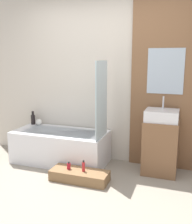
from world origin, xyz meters
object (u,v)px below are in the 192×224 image
at_px(bathtub, 61,146).
at_px(bottle_soap_primary, 69,166).
at_px(wooden_step_bench, 80,176).
at_px(bottle_soap_secondary, 83,166).
at_px(vase_tall_dark, 33,119).
at_px(vase_round_light, 39,122).
at_px(sink, 162,115).

height_order(bathtub, bottle_soap_primary, bathtub).
distance_m(wooden_step_bench, bottle_soap_secondary, 0.15).
xyz_separation_m(bathtub, vase_tall_dark, (-0.64, 0.25, 0.34)).
bearing_deg(bottle_soap_secondary, bottle_soap_primary, 180.00).
distance_m(wooden_step_bench, vase_tall_dark, 1.49).
bearing_deg(vase_round_light, bottle_soap_primary, -39.70).
distance_m(bathtub, sink, 1.62).
distance_m(wooden_step_bench, sink, 1.38).
bearing_deg(bottle_soap_secondary, sink, 33.94).
height_order(sink, bottle_soap_primary, sink).
relative_size(sink, vase_round_light, 4.31).
distance_m(sink, bottle_soap_primary, 1.44).
bearing_deg(bottle_soap_secondary, vase_tall_dark, 148.22).
height_order(bathtub, wooden_step_bench, bathtub).
bearing_deg(bathtub, vase_round_light, 155.64).
distance_m(vase_tall_dark, bottle_soap_secondary, 1.50).
bearing_deg(vase_round_light, wooden_step_bench, -35.29).
relative_size(sink, bottle_soap_primary, 4.44).
relative_size(bathtub, sink, 3.26).
height_order(vase_tall_dark, bottle_soap_primary, vase_tall_dark).
bearing_deg(wooden_step_bench, bottle_soap_primary, 180.00).
bearing_deg(bathtub, vase_tall_dark, 158.47).
relative_size(bathtub, bottle_soap_primary, 14.49).
bearing_deg(vase_round_light, sink, -3.65).
bearing_deg(vase_tall_dark, wooden_step_bench, -33.04).
bearing_deg(vase_round_light, bathtub, -24.36).
xyz_separation_m(sink, bottle_soap_secondary, (-0.92, -0.62, -0.63)).
xyz_separation_m(vase_tall_dark, vase_round_light, (0.12, -0.02, -0.04)).
relative_size(bathtub, bottle_soap_secondary, 9.59).
xyz_separation_m(bathtub, bottle_soap_secondary, (0.59, -0.51, -0.04)).
relative_size(sink, vase_tall_dark, 1.96).
xyz_separation_m(bottle_soap_primary, bottle_soap_secondary, (0.21, 0.00, 0.02)).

